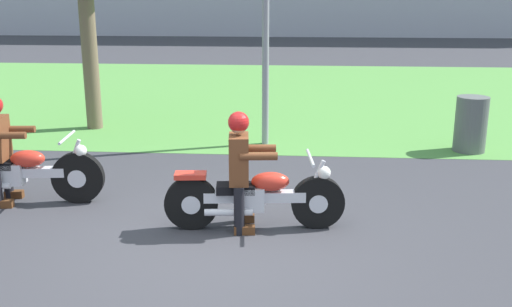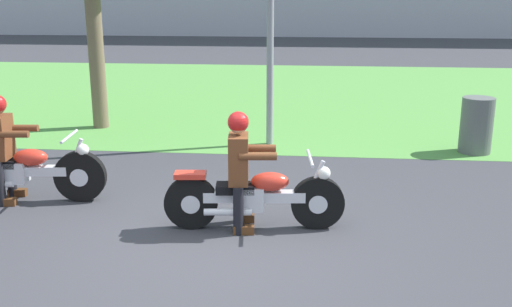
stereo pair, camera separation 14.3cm
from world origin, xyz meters
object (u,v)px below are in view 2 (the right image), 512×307
at_px(trash_can, 476,125).
at_px(rider_lead, 240,162).
at_px(motorcycle_follow, 19,171).
at_px(motorcycle_lead, 255,197).
at_px(rider_follow, 2,140).

bearing_deg(trash_can, rider_lead, -134.11).
xyz_separation_m(motorcycle_follow, trash_can, (6.57, 3.05, 0.07)).
height_order(motorcycle_lead, rider_follow, rider_follow).
bearing_deg(motorcycle_follow, motorcycle_lead, -16.60).
distance_m(motorcycle_lead, rider_lead, 0.46).
distance_m(motorcycle_lead, motorcycle_follow, 3.22).
bearing_deg(motorcycle_lead, trash_can, 41.60).
height_order(rider_lead, trash_can, rider_lead).
bearing_deg(rider_lead, motorcycle_follow, 162.55).
relative_size(motorcycle_follow, trash_can, 2.41).
height_order(motorcycle_lead, motorcycle_follow, motorcycle_follow).
relative_size(motorcycle_lead, rider_follow, 1.48).
bearing_deg(trash_can, motorcycle_follow, -155.06).
bearing_deg(motorcycle_follow, rider_lead, -17.45).
height_order(rider_follow, trash_can, rider_follow).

